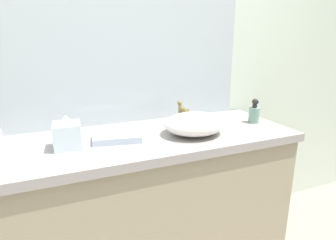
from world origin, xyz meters
The scene contains 8 objects.
bathroom_wall_rear centered at (0.00, 0.73, 1.30)m, with size 6.00×0.06×2.60m, color silver.
vanity_counter centered at (0.06, 0.39, 0.43)m, with size 1.65×0.60×0.85m.
wall_mirror_panel centered at (0.06, 0.69, 1.34)m, with size 1.48×0.01×0.97m, color #B2BCC6.
sink_basin centered at (0.33, 0.32, 0.91)m, with size 0.33×0.29×0.11m, color silver.
faucet centered at (0.33, 0.49, 0.93)m, with size 0.03×0.12×0.14m.
soap_dispenser centered at (0.77, 0.38, 0.91)m, with size 0.06×0.06×0.15m.
tissue_box centered at (-0.32, 0.37, 0.92)m, with size 0.13×0.13×0.16m.
folded_hand_towel centered at (-0.08, 0.38, 0.87)m, with size 0.24×0.15×0.03m, color silver.
Camera 1 is at (-0.36, -0.96, 1.35)m, focal length 30.25 mm.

